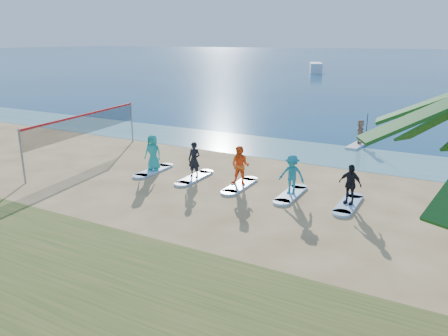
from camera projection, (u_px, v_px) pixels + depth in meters
The scene contains 17 objects.
ground at pixel (176, 203), 17.40m from camera, with size 600.00×600.00×0.00m, color tan.
shallow_water at pixel (276, 148), 26.23m from camera, with size 600.00×600.00×0.00m, color teal.
ocean at pixel (439, 58), 151.92m from camera, with size 600.00×600.00×0.00m, color navy.
volleyball_net at pixel (85, 124), 23.29m from camera, with size 1.34×9.00×2.50m.
paddleboard at pixel (359, 144), 26.90m from camera, with size 0.70×3.00×0.12m, color silver.
paddleboarder at pixel (360, 132), 26.67m from camera, with size 1.35×0.43×1.46m, color tan.
boat_offshore_a at pixel (315, 72), 85.89m from camera, with size 2.16×7.54×1.83m, color silver.
surfboard_0 at pixel (154, 171), 21.54m from camera, with size 0.70×2.20×0.09m, color #9CCAF2.
student_0 at pixel (153, 153), 21.28m from camera, with size 0.86×0.56×1.76m, color teal.
surfboard_1 at pixel (195, 178), 20.44m from camera, with size 0.70×2.20×0.09m, color #9CCAF2.
student_1 at pixel (194, 160), 20.19m from camera, with size 0.60×0.40×1.66m, color black.
surfboard_2 at pixel (240, 186), 19.34m from camera, with size 0.70×2.20×0.09m, color #9CCAF2.
student_2 at pixel (240, 166), 19.08m from camera, with size 0.85×0.66×1.75m, color #FF5F1A.
surfboard_3 at pixel (291, 194), 18.24m from camera, with size 0.70×2.20×0.09m, color #9CCAF2.
student_3 at pixel (292, 174), 17.99m from camera, with size 1.07×0.62×1.66m, color teal.
surfboard_4 at pixel (348, 204), 17.14m from camera, with size 0.70×2.20×0.09m, color #9CCAF2.
student_4 at pixel (350, 184), 16.90m from camera, with size 0.93×0.39×1.59m, color black.
Camera 1 is at (9.53, -13.35, 6.28)m, focal length 35.00 mm.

